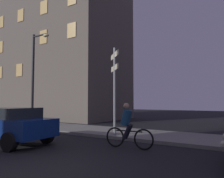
{
  "coord_description": "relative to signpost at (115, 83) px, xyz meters",
  "views": [
    {
      "loc": [
        4.52,
        -3.31,
        1.65
      ],
      "look_at": [
        -1.0,
        5.29,
        2.25
      ],
      "focal_mm": 35.13,
      "sensor_mm": 36.0,
      "label": 1
    }
  ],
  "objects": [
    {
      "name": "sidewalk_kerb",
      "position": [
        0.82,
        1.18,
        -2.45
      ],
      "size": [
        40.0,
        3.04,
        0.14
      ],
      "primitive_type": "cube",
      "color": "gray",
      "rests_on": "ground_plane"
    },
    {
      "name": "signpost",
      "position": [
        0.0,
        0.0,
        0.0
      ],
      "size": [
        1.09,
        1.09,
        4.02
      ],
      "color": "gray",
      "rests_on": "sidewalk_kerb"
    },
    {
      "name": "street_lamp",
      "position": [
        -6.07,
        0.3,
        1.04
      ],
      "size": [
        1.46,
        0.28,
        5.78
      ],
      "color": "#2D2D30",
      "rests_on": "sidewalk_kerb"
    },
    {
      "name": "ground_plane",
      "position": [
        0.82,
        -5.23,
        -2.52
      ],
      "size": [
        80.0,
        80.0,
        0.0
      ],
      "primitive_type": "plane",
      "color": "black"
    },
    {
      "name": "building_left_block",
      "position": [
        -11.58,
        7.79,
        4.3
      ],
      "size": [
        13.35,
        7.44,
        13.63
      ],
      "color": "#6B6056",
      "rests_on": "ground_plane"
    },
    {
      "name": "cyclist",
      "position": [
        1.55,
        -1.61,
        -1.77
      ],
      "size": [
        1.82,
        0.36,
        1.61
      ],
      "color": "black",
      "rests_on": "ground_plane"
    },
    {
      "name": "car_far_oncoming",
      "position": [
        -2.83,
        -3.46,
        -1.74
      ],
      "size": [
        4.09,
        2.14,
        1.42
      ],
      "color": "navy",
      "rests_on": "ground_plane"
    }
  ]
}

